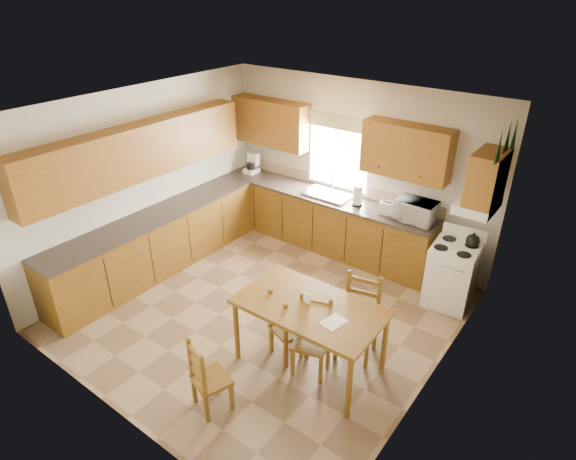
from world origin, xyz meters
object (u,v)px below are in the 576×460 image
Objects in this scene: chair_near_left at (289,324)px; stove at (451,276)px; chair_far_right at (357,320)px; chair_far_left at (311,338)px; microwave at (415,211)px; chair_near_right at (211,375)px; dining_table at (309,336)px.

stove is at bearing -97.73° from chair_near_left.
chair_near_left is (-1.12, -2.14, 0.02)m from stove.
chair_far_right is (0.63, 0.47, 0.07)m from chair_near_left.
chair_near_left is 0.97× the size of chair_far_left.
stove is 2.33m from chair_far_left.
microwave is 0.58× the size of chair_near_left.
stove is at bearing -92.97° from chair_near_right.
stove is at bearing 53.52° from chair_far_left.
chair_near_left is 1.11m from chair_near_right.
microwave is (-0.73, 0.30, 0.64)m from stove.
stove is 1.74m from chair_far_right.
chair_near_left is (-0.40, -2.44, -0.63)m from microwave.
dining_table is (-0.11, -2.44, -0.65)m from microwave.
dining_table is 0.09m from chair_far_left.
microwave is at bearing -79.35° from chair_near_left.
chair_near_left is at bearing -122.71° from stove.
chair_near_right is (-0.17, -1.09, -0.02)m from chair_near_left.
microwave is at bearing 152.66° from stove.
chair_far_left is (0.35, -0.06, 0.01)m from chair_near_left.
microwave is 2.55m from chair_near_left.
chair_near_right is at bearing -128.87° from chair_far_right.
chair_near_left is at bearing -80.01° from chair_near_right.
stove is 0.54× the size of dining_table.
chair_near_left reaches higher than stove.
chair_near_right reaches higher than dining_table.
chair_far_right is (-0.50, -1.67, 0.08)m from stove.
chair_near_right is at bearing -113.63° from dining_table.
chair_near_left is 0.36m from chair_far_left.
dining_table is at bearing 121.70° from chair_far_left.
dining_table is 1.73× the size of chair_far_left.
chair_far_left is at bearing -114.38° from stove.
microwave is 0.50× the size of chair_far_right.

